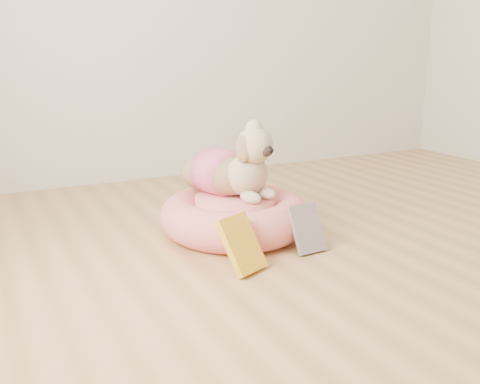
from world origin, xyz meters
name	(u,v)px	position (x,y,z in m)	size (l,w,h in m)	color
floor	(476,304)	(0.00, 0.00, 0.00)	(4.50, 4.50, 0.00)	#AE8448
pet_bed	(235,215)	(-0.40, 1.01, 0.09)	(0.69, 0.69, 0.18)	#EF5D72
dog	(231,156)	(-0.40, 1.04, 0.36)	(0.34, 0.50, 0.36)	brown
book_yellow	(242,244)	(-0.57, 0.61, 0.11)	(0.15, 0.03, 0.23)	#FFFE1A
book_white	(307,228)	(-0.23, 0.67, 0.10)	(0.14, 0.02, 0.21)	silver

